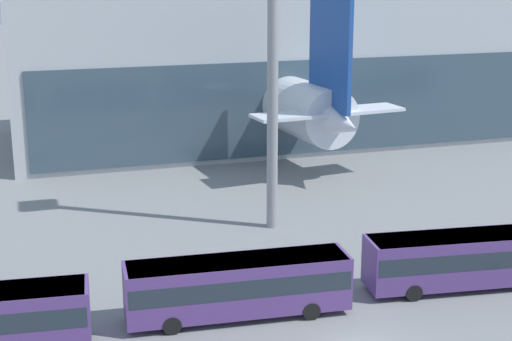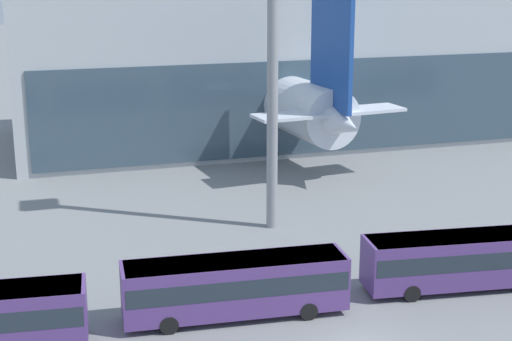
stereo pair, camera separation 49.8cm
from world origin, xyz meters
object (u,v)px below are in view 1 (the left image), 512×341
object	(u,v)px
shuttle_bus_2	(238,284)
shuttle_bus_3	(468,257)
floodlight_mast	(273,7)
airliner_at_gate_far	(258,92)

from	to	relation	value
shuttle_bus_2	shuttle_bus_3	world-z (taller)	same
shuttle_bus_2	floodlight_mast	xyz separation A→B (m)	(6.62, 13.78, 14.04)
shuttle_bus_3	floodlight_mast	distance (m)	21.26
airliner_at_gate_far	shuttle_bus_2	bearing A→B (deg)	154.70
shuttle_bus_2	floodlight_mast	size ratio (longest dim) A/B	0.47
airliner_at_gate_far	shuttle_bus_3	bearing A→B (deg)	174.41
airliner_at_gate_far	shuttle_bus_2	world-z (taller)	airliner_at_gate_far
shuttle_bus_2	floodlight_mast	world-z (taller)	floodlight_mast
airliner_at_gate_far	shuttle_bus_2	size ratio (longest dim) A/B	3.50
floodlight_mast	shuttle_bus_2	bearing A→B (deg)	-115.66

